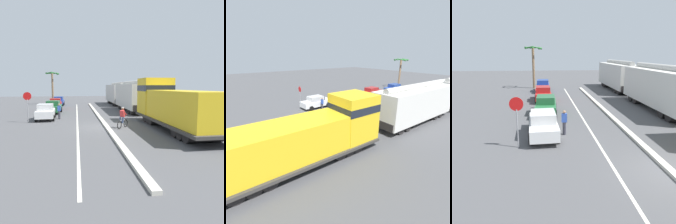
# 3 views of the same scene
# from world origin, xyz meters

# --- Properties ---
(ground_plane) EXTENTS (120.00, 120.00, 0.00)m
(ground_plane) POSITION_xyz_m (0.00, 0.00, 0.00)
(ground_plane) COLOR #4C4C4F
(median_curb) EXTENTS (0.36, 36.00, 0.16)m
(median_curb) POSITION_xyz_m (0.00, 6.00, 0.08)
(median_curb) COLOR beige
(median_curb) RESTS_ON ground
(lane_stripe) EXTENTS (0.14, 36.00, 0.01)m
(lane_stripe) POSITION_xyz_m (-2.40, 6.00, 0.00)
(lane_stripe) COLOR silver
(lane_stripe) RESTS_ON ground
(hopper_car_lead) EXTENTS (2.90, 10.60, 4.18)m
(hopper_car_lead) POSITION_xyz_m (5.15, 10.81, 2.08)
(hopper_car_lead) COLOR silver
(hopper_car_lead) RESTS_ON ground
(hopper_car_middle) EXTENTS (2.90, 10.60, 4.18)m
(hopper_car_middle) POSITION_xyz_m (5.15, 22.41, 2.08)
(hopper_car_middle) COLOR beige
(hopper_car_middle) RESTS_ON ground
(parked_car_white) EXTENTS (1.98, 4.27, 1.62)m
(parked_car_white) POSITION_xyz_m (-5.60, 5.02, 0.82)
(parked_car_white) COLOR silver
(parked_car_white) RESTS_ON ground
(parked_car_green) EXTENTS (1.96, 4.26, 1.62)m
(parked_car_green) POSITION_xyz_m (-5.35, 10.25, 0.82)
(parked_car_green) COLOR #286B3D
(parked_car_green) RESTS_ON ground
(parked_car_red) EXTENTS (1.94, 4.25, 1.62)m
(parked_car_red) POSITION_xyz_m (-5.59, 15.81, 0.82)
(parked_car_red) COLOR red
(parked_car_red) RESTS_ON ground
(parked_car_blue) EXTENTS (1.87, 4.22, 1.62)m
(parked_car_blue) POSITION_xyz_m (-5.58, 21.95, 0.82)
(parked_car_blue) COLOR #28479E
(parked_car_blue) RESTS_ON ground
(stop_sign) EXTENTS (0.76, 0.08, 2.88)m
(stop_sign) POSITION_xyz_m (-7.01, 3.36, 2.02)
(stop_sign) COLOR gray
(stop_sign) RESTS_ON ground
(palm_tree_near) EXTENTS (2.72, 2.74, 6.24)m
(palm_tree_near) POSITION_xyz_m (-6.92, 25.15, 4.71)
(palm_tree_near) COLOR #846647
(palm_tree_near) RESTS_ON ground
(pedestrian_by_cars) EXTENTS (0.34, 0.22, 1.62)m
(pedestrian_by_cars) POSITION_xyz_m (-4.25, 5.12, 0.85)
(pedestrian_by_cars) COLOR #33333D
(pedestrian_by_cars) RESTS_ON ground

